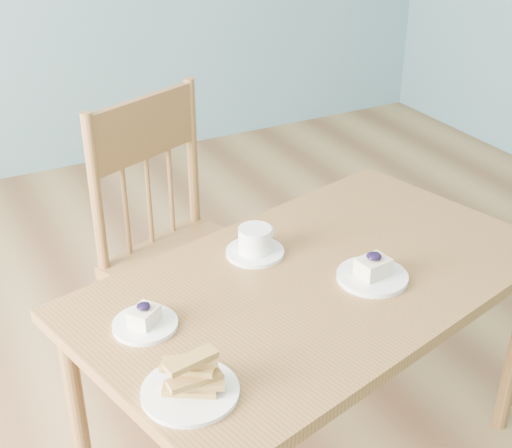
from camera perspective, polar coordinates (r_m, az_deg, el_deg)
name	(u,v)px	position (r m, az deg, el deg)	size (l,w,h in m)	color
room	(245,13)	(1.51, -0.86, 16.50)	(5.01, 5.01, 2.71)	#987447
dining_table	(316,297)	(1.89, 4.84, -5.86)	(1.38, 0.99, 0.67)	olive
dining_chair	(184,250)	(2.28, -5.79, -2.11)	(0.58, 0.57, 0.99)	olive
cheesecake_plate_near	(373,272)	(1.84, 9.31, -3.85)	(0.18, 0.18, 0.08)	white
cheesecake_plate_far	(145,321)	(1.68, -8.88, -7.66)	(0.15, 0.15, 0.06)	white
coffee_cup	(255,243)	(1.92, -0.05, -1.53)	(0.16, 0.16, 0.08)	white
biscotti_plate	(190,382)	(1.48, -5.33, -12.47)	(0.20, 0.20, 0.09)	white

